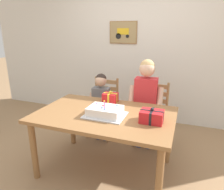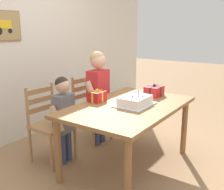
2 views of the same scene
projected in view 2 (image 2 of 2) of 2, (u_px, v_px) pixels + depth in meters
name	position (u px, v px, depth m)	size (l,w,h in m)	color
ground_plane	(127.00, 166.00, 3.19)	(20.00, 20.00, 0.00)	#997551
back_wall	(24.00, 48.00, 3.82)	(6.40, 0.11, 2.60)	silver
dining_table	(128.00, 113.00, 3.03)	(1.55, 0.99, 0.75)	olive
birthday_cake	(135.00, 101.00, 2.98)	(0.44, 0.34, 0.19)	silver
gift_box_red_large	(97.00, 96.00, 3.14)	(0.19, 0.15, 0.16)	red
gift_box_beside_cake	(154.00, 91.00, 3.39)	(0.24, 0.19, 0.16)	red
chair_left	(50.00, 124.00, 3.24)	(0.44, 0.44, 0.92)	#A87A4C
chair_right	(90.00, 108.00, 3.86)	(0.45, 0.45, 0.92)	#A87A4C
child_older	(98.00, 89.00, 3.63)	(0.48, 0.28, 1.29)	#38426B
child_younger	(64.00, 112.00, 3.13)	(0.39, 0.23, 1.05)	#38426B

